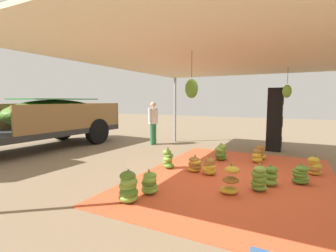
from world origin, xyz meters
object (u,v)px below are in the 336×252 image
Objects in this scene: banana_bunch_4 at (230,181)px; worker_0 at (153,120)px; banana_bunch_5 at (270,176)px; banana_bunch_7 at (314,166)px; banana_bunch_10 at (168,159)px; speaker_stack at (275,119)px; banana_bunch_8 at (209,167)px; banana_bunch_2 at (257,156)px; cargo_truck_main at (10,117)px; banana_bunch_0 at (128,188)px; banana_bunch_3 at (150,183)px; banana_bunch_9 at (259,153)px; banana_bunch_12 at (195,165)px; banana_bunch_1 at (301,175)px; banana_bunch_11 at (259,179)px; banana_bunch_6 at (221,153)px.

worker_0 is (3.84, 3.90, 0.73)m from banana_bunch_4.
banana_bunch_4 reaches higher than banana_bunch_5.
banana_bunch_7 is 0.89× the size of banana_bunch_10.
banana_bunch_4 is at bearing 175.29° from speaker_stack.
worker_0 reaches higher than banana_bunch_8.
banana_bunch_10 is (0.06, 1.11, 0.04)m from banana_bunch_8.
banana_bunch_2 is 1.89m from banana_bunch_5.
cargo_truck_main reaches higher than speaker_stack.
banana_bunch_0 reaches higher than banana_bunch_3.
banana_bunch_0 is 4.11m from banana_bunch_2.
banana_bunch_8 is (2.10, -0.76, -0.05)m from banana_bunch_0.
worker_0 is (1.80, 5.36, 0.76)m from banana_bunch_7.
speaker_stack reaches higher than banana_bunch_0.
worker_0 is at bearing -42.51° from cargo_truck_main.
banana_bunch_0 is 1.28× the size of banana_bunch_8.
banana_bunch_0 is 5.95m from cargo_truck_main.
banana_bunch_9 is 1.92m from speaker_stack.
banana_bunch_0 is 1.06× the size of banana_bunch_10.
speaker_stack is at bearing -21.85° from banana_bunch_12.
banana_bunch_1 is 0.06× the size of cargo_truck_main.
banana_bunch_9 is 1.01× the size of banana_bunch_12.
banana_bunch_2 is at bearing 15.47° from banana_bunch_5.
speaker_stack is (4.76, -0.39, 0.83)m from banana_bunch_4.
cargo_truck_main is at bearing 75.60° from banana_bunch_0.
banana_bunch_1 is 8.43m from cargo_truck_main.
banana_bunch_11 is 0.25× the size of speaker_stack.
banana_bunch_10 is at bearing 86.70° from banana_bunch_8.
worker_0 is at bearing 79.13° from banana_bunch_9.
banana_bunch_0 is 1.28× the size of banana_bunch_5.
cargo_truck_main is at bearing 110.80° from banana_bunch_9.
banana_bunch_8 is (-1.69, 0.82, 0.00)m from banana_bunch_2.
banana_bunch_4 is 5.52m from worker_0.
banana_bunch_10 reaches higher than banana_bunch_1.
banana_bunch_3 is at bearing 120.33° from banana_bunch_11.
banana_bunch_11 reaches higher than banana_bunch_6.
banana_bunch_0 is 3.65m from banana_bunch_6.
speaker_stack is (2.33, -1.23, 0.84)m from banana_bunch_6.
banana_bunch_6 is 0.94× the size of banana_bunch_11.
banana_bunch_12 is 4.04m from worker_0.
banana_bunch_8 is 6.56m from cargo_truck_main.
banana_bunch_9 is at bearing -100.87° from worker_0.
banana_bunch_12 is at bearing 66.73° from banana_bunch_11.
worker_0 is (2.80, 2.80, 0.80)m from banana_bunch_12.
cargo_truck_main is (-0.08, 7.60, 0.97)m from banana_bunch_11.
banana_bunch_12 is at bearing 75.18° from banana_bunch_8.
banana_bunch_10 reaches higher than banana_bunch_6.
banana_bunch_1 is 0.67m from banana_bunch_5.
banana_bunch_2 is 0.86× the size of banana_bunch_6.
banana_bunch_4 is at bearing -161.04° from banana_bunch_6.
banana_bunch_3 is at bearing -13.75° from banana_bunch_0.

